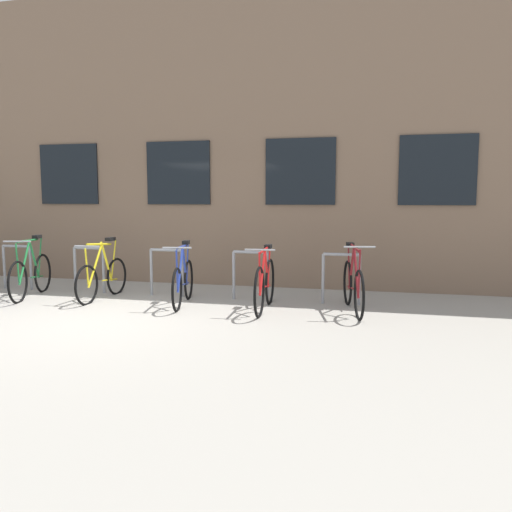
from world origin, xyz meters
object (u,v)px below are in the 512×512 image
at_px(bicycle_yellow, 102,277).
at_px(bicycle_maroon, 353,285).
at_px(bicycle_blue, 183,281).
at_px(bicycle_green, 31,274).
at_px(bicycle_red, 265,284).

height_order(bicycle_yellow, bicycle_maroon, bicycle_maroon).
height_order(bicycle_yellow, bicycle_blue, bicycle_yellow).
relative_size(bicycle_green, bicycle_maroon, 0.97).
bearing_deg(bicycle_blue, bicycle_yellow, 175.82).
relative_size(bicycle_green, bicycle_blue, 1.04).
height_order(bicycle_red, bicycle_maroon, bicycle_maroon).
distance_m(bicycle_green, bicycle_maroon, 5.47).
relative_size(bicycle_blue, bicycle_maroon, 0.94).
xyz_separation_m(bicycle_blue, bicycle_maroon, (2.67, 0.13, 0.02)).
xyz_separation_m(bicycle_yellow, bicycle_maroon, (4.17, 0.02, 0.02)).
relative_size(bicycle_red, bicycle_maroon, 0.99).
distance_m(bicycle_red, bicycle_maroon, 1.33).
bearing_deg(bicycle_blue, bicycle_green, -179.71).
height_order(bicycle_green, bicycle_red, bicycle_green).
distance_m(bicycle_green, bicycle_red, 4.15).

